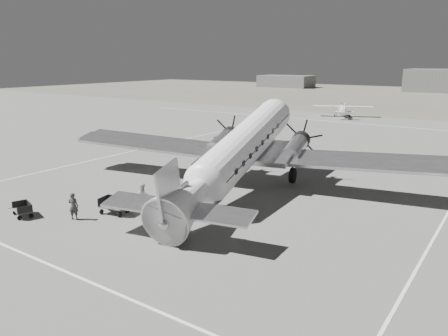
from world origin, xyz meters
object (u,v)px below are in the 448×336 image
(baggage_cart_near, at_px, (114,206))
(baggage_cart_far, at_px, (23,210))
(ground_crew, at_px, (74,206))
(light_plane_left, at_px, (343,111))
(dc3_airliner, at_px, (240,152))
(passenger, at_px, (167,190))
(ramp_agent, at_px, (144,197))
(shed_secondary, at_px, (286,81))

(baggage_cart_near, relative_size, baggage_cart_far, 1.21)
(baggage_cart_near, distance_m, ground_crew, 2.39)
(light_plane_left, bearing_deg, dc3_airliner, -103.02)
(dc3_airliner, distance_m, baggage_cart_far, 14.43)
(baggage_cart_near, height_order, passenger, passenger)
(ramp_agent, height_order, passenger, passenger)
(baggage_cart_far, distance_m, passenger, 8.83)
(shed_secondary, bearing_deg, ground_crew, -68.58)
(shed_secondary, relative_size, dc3_airliner, 0.58)
(ground_crew, height_order, ramp_agent, ramp_agent)
(baggage_cart_far, relative_size, ground_crew, 0.90)
(baggage_cart_near, bearing_deg, light_plane_left, 83.80)
(baggage_cart_far, height_order, ramp_agent, ramp_agent)
(baggage_cart_near, height_order, baggage_cart_far, baggage_cart_near)
(ground_crew, bearing_deg, ramp_agent, -147.37)
(dc3_airliner, xyz_separation_m, light_plane_left, (-8.94, 45.67, -1.94))
(baggage_cart_near, bearing_deg, baggage_cart_far, -151.90)
(shed_secondary, height_order, baggage_cart_far, shed_secondary)
(ground_crew, xyz_separation_m, passenger, (2.53, 5.42, 0.11))
(light_plane_left, bearing_deg, baggage_cart_far, -113.33)
(baggage_cart_far, bearing_deg, light_plane_left, 109.35)
(ground_crew, bearing_deg, baggage_cart_far, -0.77)
(baggage_cart_near, height_order, ramp_agent, ramp_agent)
(dc3_airliner, relative_size, passenger, 16.65)
(passenger, bearing_deg, shed_secondary, 25.24)
(ramp_agent, bearing_deg, light_plane_left, 27.17)
(shed_secondary, bearing_deg, baggage_cart_near, -67.78)
(dc3_airliner, relative_size, baggage_cart_far, 21.02)
(dc3_airliner, bearing_deg, passenger, -130.19)
(shed_secondary, height_order, baggage_cart_near, shed_secondary)
(shed_secondary, bearing_deg, ramp_agent, -67.13)
(shed_secondary, height_order, dc3_airliner, dc3_airliner)
(shed_secondary, distance_m, ramp_agent, 131.30)
(baggage_cart_far, distance_m, ramp_agent, 7.24)
(ground_crew, relative_size, passenger, 0.88)
(dc3_airliner, bearing_deg, baggage_cart_far, -136.47)
(shed_secondary, xyz_separation_m, ground_crew, (48.87, -124.57, -1.18))
(light_plane_left, relative_size, ground_crew, 5.98)
(light_plane_left, xyz_separation_m, baggage_cart_near, (4.98, -53.81, -0.52))
(shed_secondary, relative_size, light_plane_left, 1.83)
(shed_secondary, distance_m, ground_crew, 133.82)
(light_plane_left, xyz_separation_m, passenger, (6.31, -50.44, -0.09))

